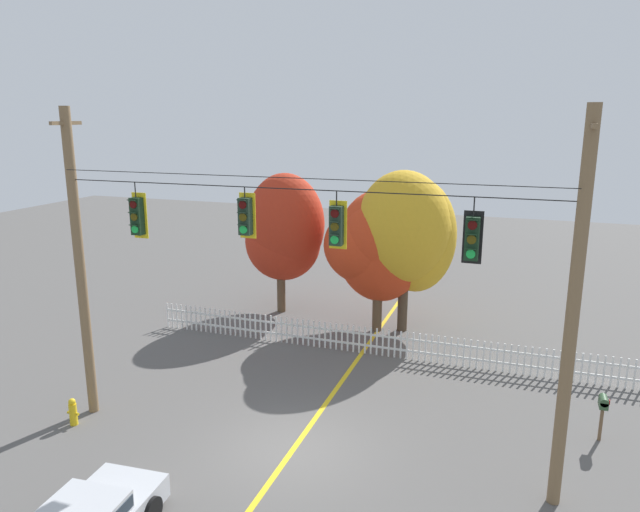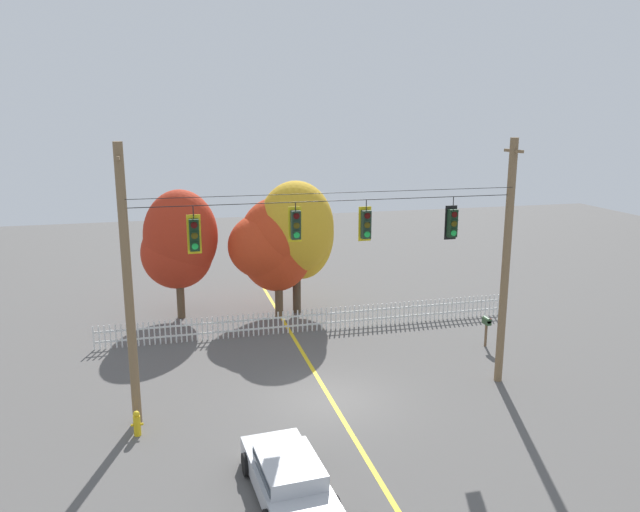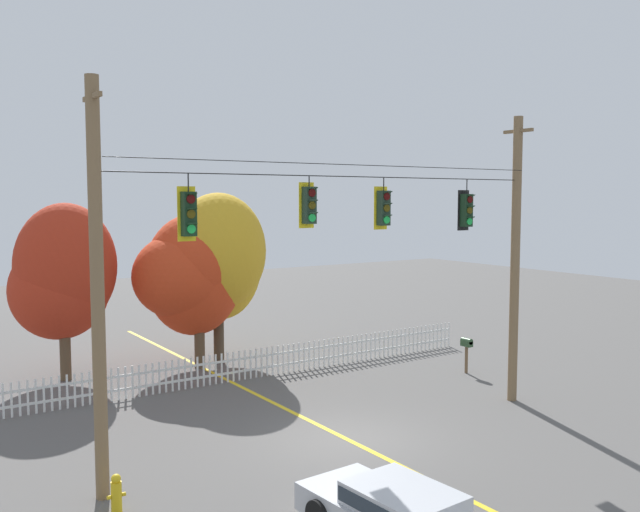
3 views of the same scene
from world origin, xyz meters
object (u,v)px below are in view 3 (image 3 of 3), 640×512
at_px(autumn_oak_far_east, 218,254).
at_px(fire_hydrant, 116,494).
at_px(traffic_signal_westbound_side, 383,208).
at_px(autumn_maple_mid, 191,273).
at_px(autumn_maple_near_fence, 63,277).
at_px(traffic_signal_southbound_primary, 309,205).
at_px(traffic_signal_northbound_secondary, 189,214).
at_px(roadside_mailbox, 467,345).
at_px(traffic_signal_eastbound_side, 466,210).

xyz_separation_m(autumn_oak_far_east, fire_hydrant, (-7.39, -10.78, -3.83)).
distance_m(traffic_signal_westbound_side, autumn_maple_mid, 10.20).
height_order(autumn_maple_near_fence, autumn_oak_far_east, autumn_oak_far_east).
bearing_deg(traffic_signal_westbound_side, autumn_oak_far_east, 91.29).
relative_size(traffic_signal_westbound_side, autumn_maple_near_fence, 0.22).
distance_m(traffic_signal_southbound_primary, autumn_oak_far_east, 10.33).
bearing_deg(traffic_signal_westbound_side, autumn_maple_mid, 98.24).
relative_size(traffic_signal_northbound_secondary, traffic_signal_southbound_primary, 1.17).
xyz_separation_m(traffic_signal_northbound_secondary, autumn_oak_far_east, (5.35, 9.90, -1.83)).
xyz_separation_m(traffic_signal_westbound_side, autumn_maple_mid, (-1.41, 9.77, -2.57)).
bearing_deg(roadside_mailbox, traffic_signal_northbound_secondary, -165.09).
height_order(autumn_maple_near_fence, fire_hydrant, autumn_maple_near_fence).
xyz_separation_m(traffic_signal_northbound_secondary, fire_hydrant, (-2.03, -0.88, -5.65)).
distance_m(autumn_maple_near_fence, autumn_maple_mid, 4.52).
bearing_deg(fire_hydrant, traffic_signal_southbound_primary, 9.50).
bearing_deg(autumn_maple_mid, traffic_signal_northbound_secondary, -113.07).
bearing_deg(autumn_maple_near_fence, roadside_mailbox, -30.88).
distance_m(traffic_signal_northbound_secondary, roadside_mailbox, 13.52).
height_order(traffic_signal_northbound_secondary, autumn_maple_mid, traffic_signal_northbound_secondary).
bearing_deg(traffic_signal_northbound_secondary, roadside_mailbox, 14.91).
distance_m(traffic_signal_westbound_side, autumn_maple_near_fence, 12.41).
bearing_deg(traffic_signal_eastbound_side, traffic_signal_westbound_side, -180.00).
height_order(traffic_signal_northbound_secondary, traffic_signal_eastbound_side, same).
distance_m(traffic_signal_northbound_secondary, autumn_maple_near_fence, 10.93).
bearing_deg(traffic_signal_westbound_side, traffic_signal_eastbound_side, 0.00).
distance_m(traffic_signal_southbound_primary, traffic_signal_westbound_side, 2.37).
relative_size(autumn_maple_mid, autumn_oak_far_east, 0.88).
xyz_separation_m(traffic_signal_southbound_primary, roadside_mailbox, (8.94, 3.23, -5.17)).
xyz_separation_m(autumn_maple_mid, fire_hydrant, (-6.19, -10.65, -3.17)).
distance_m(traffic_signal_westbound_side, fire_hydrant, 9.57).
distance_m(traffic_signal_eastbound_side, autumn_oak_far_east, 10.61).
bearing_deg(traffic_signal_eastbound_side, fire_hydrant, -175.33).
xyz_separation_m(traffic_signal_eastbound_side, fire_hydrant, (-10.73, -0.88, -5.65)).
xyz_separation_m(autumn_maple_near_fence, autumn_oak_far_east, (5.62, -0.75, 0.59)).
relative_size(traffic_signal_westbound_side, autumn_oak_far_east, 0.21).
xyz_separation_m(traffic_signal_southbound_primary, autumn_maple_mid, (0.96, 9.77, -2.66)).
relative_size(traffic_signal_eastbound_side, roadside_mailbox, 1.15).
bearing_deg(fire_hydrant, autumn_oak_far_east, 55.58).
bearing_deg(roadside_mailbox, traffic_signal_southbound_primary, -160.11).
distance_m(fire_hydrant, roadside_mailbox, 14.77).
xyz_separation_m(autumn_maple_near_fence, autumn_maple_mid, (4.43, -0.88, -0.07)).
height_order(traffic_signal_northbound_secondary, fire_hydrant, traffic_signal_northbound_secondary).
xyz_separation_m(traffic_signal_southbound_primary, autumn_maple_near_fence, (-3.47, 10.65, -2.59)).
xyz_separation_m(traffic_signal_northbound_secondary, autumn_maple_mid, (4.16, 9.77, -2.48)).
height_order(traffic_signal_southbound_primary, autumn_maple_near_fence, traffic_signal_southbound_primary).
distance_m(traffic_signal_southbound_primary, autumn_maple_near_fence, 11.50).
relative_size(traffic_signal_westbound_side, roadside_mailbox, 1.07).
bearing_deg(traffic_signal_southbound_primary, autumn_maple_mid, 84.40).
distance_m(traffic_signal_northbound_secondary, autumn_maple_mid, 10.90).
height_order(traffic_signal_northbound_secondary, traffic_signal_westbound_side, same).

